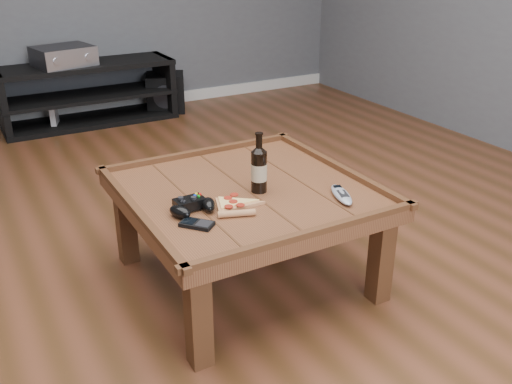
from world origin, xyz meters
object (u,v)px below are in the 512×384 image
smartphone (197,224)px  game_controller (192,206)px  beer_bottle (259,168)px  game_console (54,117)px  pizza_slice (234,205)px  subwoofer (166,92)px  av_receiver (64,56)px  media_console (88,94)px  coffee_table (246,201)px  remote_control (341,195)px

smartphone → game_controller: bearing=33.4°
beer_bottle → game_console: bearing=96.9°
pizza_slice → game_console: 2.89m
pizza_slice → beer_bottle: bearing=47.7°
smartphone → subwoofer: bearing=30.7°
beer_bottle → av_receiver: 2.80m
media_console → game_controller: 2.87m
game_controller → av_receiver: (0.13, 2.84, 0.10)m
media_console → subwoofer: 0.70m
av_receiver → subwoofer: 0.95m
game_controller → av_receiver: 2.84m
coffee_table → subwoofer: (0.69, 2.80, -0.23)m
av_receiver → smartphone: bearing=-104.9°
pizza_slice → media_console: bearing=107.1°
media_console → remote_control: size_ratio=6.59×
subwoofer → game_controller: bearing=-86.3°
beer_bottle → av_receiver: beer_bottle is taller
pizza_slice → coffee_table: bearing=66.6°
game_controller → smartphone: 0.12m
smartphone → coffee_table: bearing=-7.3°
game_controller → pizza_slice: bearing=-17.5°
beer_bottle → game_console: 2.84m
media_console → pizza_slice: media_console is taller
game_console → pizza_slice: bearing=-65.7°
coffee_table → game_console: coffee_table is taller
coffee_table → pizza_slice: pizza_slice is taller
smartphone → subwoofer: 3.19m
beer_bottle → game_controller: 0.34m
media_console → beer_bottle: 2.82m
pizza_slice → remote_control: size_ratio=1.42×
game_controller → subwoofer: game_controller is taller
smartphone → game_console: (0.02, 2.94, -0.36)m
smartphone → remote_control: (0.62, -0.06, 0.01)m
coffee_table → pizza_slice: (-0.13, -0.14, 0.07)m
game_console → smartphone: bearing=-69.6°
media_console → subwoofer: bearing=4.0°
beer_bottle → game_console: size_ratio=1.23×
remote_control → coffee_table: bearing=156.8°
coffee_table → remote_control: remote_control is taller
game_controller → game_console: 2.85m
remote_control → game_console: bearing=120.2°
av_receiver → coffee_table: bearing=-98.5°
game_controller → subwoofer: (0.98, 2.89, -0.31)m
game_controller → smartphone: (-0.03, -0.12, -0.02)m
game_controller → subwoofer: bearing=68.5°
smartphone → av_receiver: av_receiver is taller
remote_control → subwoofer: remote_control is taller
beer_bottle → pizza_slice: (-0.17, -0.09, -0.10)m
coffee_table → game_console: size_ratio=4.88×
game_controller → game_console: bearing=87.4°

